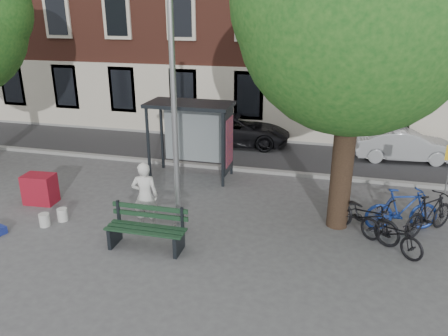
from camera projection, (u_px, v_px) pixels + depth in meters
ground at (179, 233)px, 11.47m from camera, size 90.00×90.00×0.00m
road at (238, 153)px, 17.82m from camera, size 40.00×4.00×0.01m
curb_near at (226, 168)px, 15.99m from camera, size 40.00×0.25×0.12m
curb_far at (248, 138)px, 19.62m from camera, size 40.00×0.25×0.12m
lamppost at (175, 131)px, 10.51m from camera, size 0.28×0.35×6.11m
tree_right at (359, 5)px, 9.84m from camera, size 5.76×5.60×8.20m
bus_shelter at (202, 123)px, 14.68m from camera, size 2.85×1.45×2.62m
painter at (145, 196)px, 11.39m from camera, size 0.78×0.62×1.88m
bench at (147, 230)px, 10.64m from camera, size 1.98×0.67×1.01m
bike_a at (391, 232)px, 10.53m from camera, size 1.74×1.64×0.93m
bike_b at (402, 209)px, 11.45m from camera, size 2.04×1.09×1.18m
bike_c at (364, 215)px, 11.19m from camera, size 2.13×1.91×1.12m
bike_d at (429, 214)px, 11.27m from camera, size 1.68×1.70×1.12m
car_dark at (236, 130)px, 18.77m from camera, size 4.82×2.56×1.29m
car_silver at (404, 145)px, 16.78m from camera, size 3.83×1.65×1.22m
red_stand at (40, 189)px, 13.11m from camera, size 0.94×0.67×0.90m
bucket_b at (44, 220)px, 11.78m from camera, size 0.36×0.36×0.36m
bucket_c at (62, 215)px, 12.08m from camera, size 0.35×0.35×0.36m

